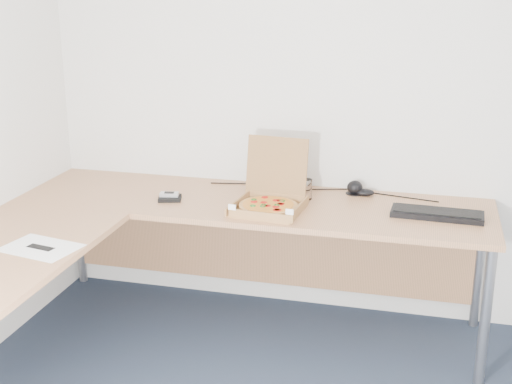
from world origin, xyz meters
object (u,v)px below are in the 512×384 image
(desk, at_px, (166,228))
(pizza_box, at_px, (269,202))
(keyboard, at_px, (437,214))
(wallet, at_px, (170,198))
(drinking_glass, at_px, (306,189))

(desk, bearing_deg, pizza_box, 35.00)
(desk, height_order, pizza_box, pizza_box)
(desk, bearing_deg, keyboard, 17.78)
(desk, distance_m, keyboard, 1.34)
(keyboard, height_order, wallet, keyboard)
(drinking_glass, bearing_deg, keyboard, -10.00)
(desk, distance_m, pizza_box, 0.54)
(drinking_glass, distance_m, wallet, 0.73)
(pizza_box, height_order, wallet, pizza_box)
(wallet, bearing_deg, desk, -88.68)
(pizza_box, relative_size, keyboard, 0.86)
(desk, relative_size, wallet, 21.08)
(pizza_box, height_order, drinking_glass, pizza_box)
(desk, distance_m, drinking_glass, 0.80)
(desk, distance_m, wallet, 0.35)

